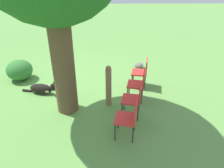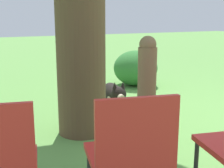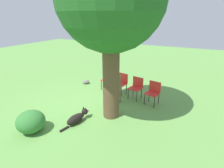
{
  "view_description": "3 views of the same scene",
  "coord_description": "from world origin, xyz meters",
  "views": [
    {
      "loc": [
        -0.89,
        5.44,
        3.17
      ],
      "look_at": [
        -0.97,
        0.75,
        0.56
      ],
      "focal_mm": 35.0,
      "sensor_mm": 36.0,
      "label": 1
    },
    {
      "loc": [
        -2.88,
        2.03,
        1.24
      ],
      "look_at": [
        0.95,
        0.24,
        0.29
      ],
      "focal_mm": 50.0,
      "sensor_mm": 36.0,
      "label": 2
    },
    {
      "loc": [
        4.53,
        3.2,
        3.02
      ],
      "look_at": [
        0.03,
        0.96,
        1.07
      ],
      "focal_mm": 28.0,
      "sensor_mm": 36.0,
      "label": 3
    }
  ],
  "objects": [
    {
      "name": "fence_post",
      "position": [
        -0.88,
        0.8,
        0.55
      ],
      "size": [
        0.14,
        0.14,
        1.08
      ],
      "color": "#846647",
      "rests_on": "ground_plane"
    },
    {
      "name": "red_chair_2",
      "position": [
        -1.47,
        1.26,
        0.49
      ],
      "size": [
        0.5,
        0.52,
        0.84
      ],
      "rotation": [
        0.0,
        0.0,
        -0.2
      ],
      "color": "red",
      "rests_on": "ground_plane"
    },
    {
      "name": "dog",
      "position": [
        0.91,
        0.23,
        0.15
      ],
      "size": [
        1.1,
        0.38,
        0.39
      ],
      "rotation": [
        0.0,
        0.0,
        2.93
      ],
      "color": "black",
      "rests_on": "ground_plane"
    },
    {
      "name": "garden_rock",
      "position": [
        -1.93,
        -1.4,
        0.09
      ],
      "size": [
        0.29,
        0.3,
        0.19
      ],
      "color": "slate",
      "rests_on": "ground_plane"
    },
    {
      "name": "red_chair_3",
      "position": [
        -1.29,
        1.96,
        0.49
      ],
      "size": [
        0.5,
        0.52,
        0.84
      ],
      "rotation": [
        0.0,
        0.0,
        -0.2
      ],
      "color": "red",
      "rests_on": "ground_plane"
    },
    {
      "name": "red_chair_0",
      "position": [
        -1.84,
        -0.14,
        0.49
      ],
      "size": [
        0.5,
        0.52,
        0.84
      ],
      "rotation": [
        0.0,
        0.0,
        -0.2
      ],
      "color": "red",
      "rests_on": "ground_plane"
    },
    {
      "name": "red_chair_1",
      "position": [
        -1.66,
        0.56,
        0.49
      ],
      "size": [
        0.5,
        0.52,
        0.84
      ],
      "rotation": [
        0.0,
        0.0,
        -0.2
      ],
      "color": "red",
      "rests_on": "ground_plane"
    },
    {
      "name": "ground_plane",
      "position": [
        0.0,
        0.0,
        0.0
      ],
      "size": [
        30.0,
        30.0,
        0.0
      ],
      "primitive_type": "plane",
      "color": "#609947"
    },
    {
      "name": "low_shrub",
      "position": [
        1.84,
        -0.64,
        0.31
      ],
      "size": [
        0.77,
        0.77,
        0.62
      ],
      "color": "#337533",
      "rests_on": "ground_plane"
    }
  ]
}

